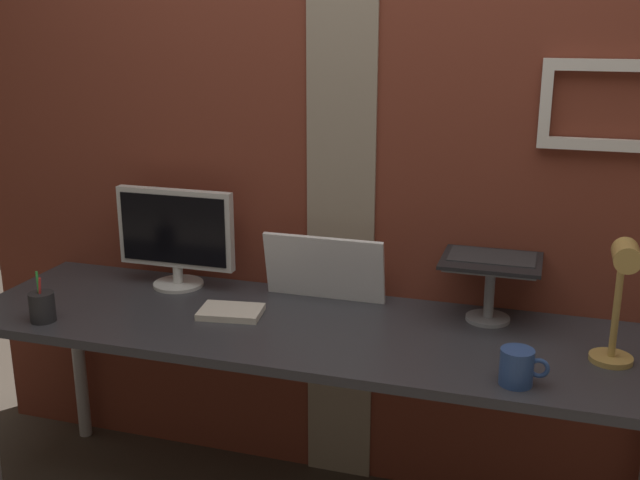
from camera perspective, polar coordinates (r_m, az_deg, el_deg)
name	(u,v)px	position (r m, az deg, el deg)	size (l,w,h in m)	color
brick_wall_back	(386,143)	(2.59, 4.95, 7.24)	(3.18, 0.15, 2.50)	brown
desk	(311,344)	(2.43, -0.71, -7.77)	(2.25, 0.65, 0.73)	#333338
monitor	(175,233)	(2.73, -10.78, 0.50)	(0.44, 0.18, 0.36)	silver
laptop_stand	(490,281)	(2.46, 12.63, -3.04)	(0.28, 0.22, 0.19)	gray
laptop	(494,240)	(2.49, 12.94, 0.01)	(0.31, 0.32, 0.21)	black
whiteboard_panel	(324,268)	(2.58, 0.29, -2.11)	(0.42, 0.02, 0.23)	white
desk_lamp	(621,290)	(2.18, 21.61, -3.49)	(0.12, 0.20, 0.37)	tan
pen_cup	(42,307)	(2.58, -20.10, -4.71)	(0.08, 0.08, 0.16)	#262628
coffee_mug	(517,367)	(2.09, 14.58, -9.20)	(0.13, 0.09, 0.10)	#2D4C8C
paper_clutter_stack	(231,312)	(2.50, -6.69, -5.37)	(0.20, 0.14, 0.02)	silver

